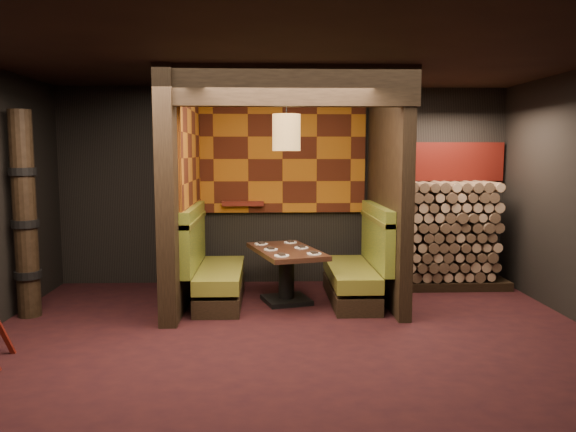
# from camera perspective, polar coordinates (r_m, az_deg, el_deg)

# --- Properties ---
(floor) EXTENTS (6.50, 5.50, 0.02)m
(floor) POSITION_cam_1_polar(r_m,az_deg,el_deg) (5.78, 0.52, -13.00)
(floor) COLOR black
(floor) RESTS_ON ground
(ceiling) EXTENTS (6.50, 5.50, 0.02)m
(ceiling) POSITION_cam_1_polar(r_m,az_deg,el_deg) (5.53, 0.55, 16.29)
(ceiling) COLOR black
(ceiling) RESTS_ON ground
(wall_back) EXTENTS (6.50, 0.02, 2.85)m
(wall_back) POSITION_cam_1_polar(r_m,az_deg,el_deg) (8.22, -0.40, 3.06)
(wall_back) COLOR black
(wall_back) RESTS_ON ground
(wall_front) EXTENTS (6.50, 0.02, 2.85)m
(wall_front) POSITION_cam_1_polar(r_m,az_deg,el_deg) (2.74, 3.36, -3.96)
(wall_front) COLOR black
(wall_front) RESTS_ON ground
(partition_left) EXTENTS (0.20, 2.20, 2.85)m
(partition_left) POSITION_cam_1_polar(r_m,az_deg,el_deg) (7.19, -10.93, 2.45)
(partition_left) COLOR black
(partition_left) RESTS_ON floor
(partition_right) EXTENTS (0.15, 2.10, 2.85)m
(partition_right) POSITION_cam_1_polar(r_m,az_deg,el_deg) (7.33, 10.09, 2.54)
(partition_right) COLOR black
(partition_right) RESTS_ON floor
(header_beam) EXTENTS (2.85, 0.18, 0.44)m
(header_beam) POSITION_cam_1_polar(r_m,az_deg,el_deg) (6.19, -0.01, 13.10)
(header_beam) COLOR black
(header_beam) RESTS_ON partition_left
(tapa_back_panel) EXTENTS (2.40, 0.06, 1.55)m
(tapa_back_panel) POSITION_cam_1_polar(r_m,az_deg,el_deg) (8.16, -0.57, 5.81)
(tapa_back_panel) COLOR #995212
(tapa_back_panel) RESTS_ON wall_back
(tapa_side_panel) EXTENTS (0.04, 1.85, 1.45)m
(tapa_side_panel) POSITION_cam_1_polar(r_m,az_deg,el_deg) (7.33, -9.87, 5.87)
(tapa_side_panel) COLOR #995212
(tapa_side_panel) RESTS_ON partition_left
(lacquer_shelf) EXTENTS (0.60, 0.12, 0.07)m
(lacquer_shelf) POSITION_cam_1_polar(r_m,az_deg,el_deg) (8.13, -4.60, 1.27)
(lacquer_shelf) COLOR #5B1C14
(lacquer_shelf) RESTS_ON wall_back
(booth_bench_left) EXTENTS (0.68, 1.60, 1.14)m
(booth_bench_left) POSITION_cam_1_polar(r_m,az_deg,el_deg) (7.29, -7.72, -5.59)
(booth_bench_left) COLOR black
(booth_bench_left) RESTS_ON floor
(booth_bench_right) EXTENTS (0.68, 1.60, 1.14)m
(booth_bench_right) POSITION_cam_1_polar(r_m,az_deg,el_deg) (7.35, 7.20, -5.47)
(booth_bench_right) COLOR black
(booth_bench_right) RESTS_ON floor
(dining_table) EXTENTS (1.05, 1.46, 0.69)m
(dining_table) POSITION_cam_1_polar(r_m,az_deg,el_deg) (7.19, -0.17, -5.20)
(dining_table) COLOR black
(dining_table) RESTS_ON floor
(place_settings) EXTENTS (0.83, 1.16, 0.03)m
(place_settings) POSITION_cam_1_polar(r_m,az_deg,el_deg) (7.15, -0.17, -3.28)
(place_settings) COLOR white
(place_settings) RESTS_ON dining_table
(pendant_lamp) EXTENTS (0.35, 0.35, 0.92)m
(pendant_lamp) POSITION_cam_1_polar(r_m,az_deg,el_deg) (6.99, -0.16, 8.48)
(pendant_lamp) COLOR olive
(pendant_lamp) RESTS_ON ceiling
(totem_column) EXTENTS (0.31, 0.31, 2.40)m
(totem_column) POSITION_cam_1_polar(r_m,az_deg,el_deg) (7.15, -25.17, -0.00)
(totem_column) COLOR black
(totem_column) RESTS_ON floor
(firewood_stack) EXTENTS (1.73, 0.70, 1.50)m
(firewood_stack) POSITION_cam_1_polar(r_m,az_deg,el_deg) (8.28, 15.71, -1.85)
(firewood_stack) COLOR black
(firewood_stack) RESTS_ON floor
(mosaic_header) EXTENTS (1.83, 0.10, 0.56)m
(mosaic_header) POSITION_cam_1_polar(r_m,az_deg,el_deg) (8.51, 15.24, 5.35)
(mosaic_header) COLOR maroon
(mosaic_header) RESTS_ON wall_back
(bay_front_post) EXTENTS (0.08, 0.08, 2.85)m
(bay_front_post) POSITION_cam_1_polar(r_m,az_deg,el_deg) (7.60, 10.34, 2.67)
(bay_front_post) COLOR black
(bay_front_post) RESTS_ON floor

